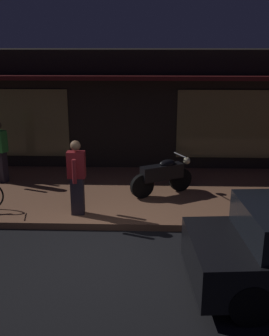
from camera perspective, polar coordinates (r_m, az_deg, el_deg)
name	(u,v)px	position (r m, az deg, el deg)	size (l,w,h in m)	color
ground_plane	(106,255)	(7.62, -4.05, -12.28)	(60.00, 60.00, 0.00)	black
sidewalk_slab	(118,193)	(10.30, -2.36, -3.62)	(18.00, 4.00, 0.15)	brown
storefront_building	(125,106)	(13.14, -1.36, 8.83)	(18.00, 3.30, 3.60)	black
motorcycle	(163,175)	(9.90, 4.11, -1.02)	(1.56, 0.95, 0.97)	black
person_photographer	(0,151)	(11.24, -18.72, 2.37)	(0.44, 0.59, 1.67)	#28232D
person_bystander	(77,176)	(8.68, -8.27, -1.18)	(0.38, 0.61, 1.67)	#28232D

